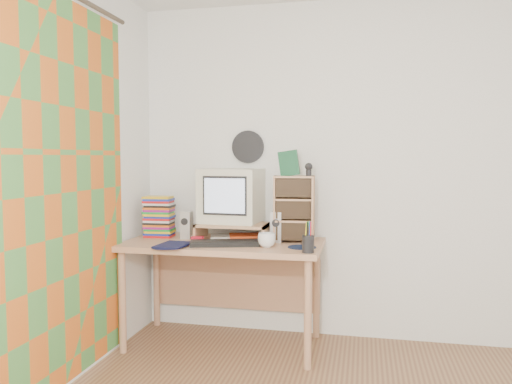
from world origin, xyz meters
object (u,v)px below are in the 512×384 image
at_px(dvd_stack, 159,218).
at_px(mug, 267,240).
at_px(keyboard, 225,243).
at_px(cd_rack, 294,209).
at_px(desk, 226,259).
at_px(diary, 160,243).
at_px(crt_monitor, 231,196).

bearing_deg(dvd_stack, mug, -20.10).
height_order(keyboard, cd_rack, cd_rack).
bearing_deg(desk, diary, -137.96).
height_order(dvd_stack, diary, dvd_stack).
bearing_deg(mug, cd_rack, 59.71).
height_order(desk, mug, mug).
bearing_deg(diary, keyboard, 19.86).
bearing_deg(desk, dvd_stack, 174.80).
bearing_deg(desk, mug, -30.95).
bearing_deg(crt_monitor, desk, -96.69).
xyz_separation_m(cd_rack, diary, (-0.85, -0.37, -0.21)).
relative_size(keyboard, dvd_stack, 1.62).
height_order(keyboard, dvd_stack, dvd_stack).
bearing_deg(keyboard, dvd_stack, 140.64).
relative_size(keyboard, diary, 2.02).
height_order(desk, dvd_stack, dvd_stack).
relative_size(desk, crt_monitor, 3.36).
relative_size(desk, keyboard, 2.97).
bearing_deg(cd_rack, crt_monitor, 169.56).
bearing_deg(desk, cd_rack, 4.95).
bearing_deg(dvd_stack, crt_monitor, 0.04).
bearing_deg(keyboard, mug, -15.56).
distance_m(keyboard, diary, 0.44).
bearing_deg(crt_monitor, mug, -38.19).
height_order(keyboard, diary, diary).
relative_size(keyboard, mug, 3.94).
relative_size(desk, mug, 11.68).
xyz_separation_m(desk, cd_rack, (0.49, 0.04, 0.37)).
bearing_deg(crt_monitor, dvd_stack, -172.51).
distance_m(crt_monitor, keyboard, 0.42).
xyz_separation_m(desk, keyboard, (0.06, -0.21, 0.15)).
distance_m(keyboard, cd_rack, 0.55).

